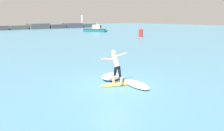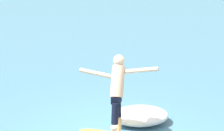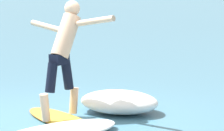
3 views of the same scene
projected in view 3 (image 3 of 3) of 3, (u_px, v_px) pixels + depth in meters
name	position (u px, v px, depth m)	size (l,w,h in m)	color
ground_plane	(62.00, 118.00, 8.41)	(200.00, 200.00, 0.00)	teal
surfboard	(61.00, 119.00, 8.23)	(2.08, 1.18, 0.19)	yellow
surfer	(65.00, 48.00, 8.21)	(1.72, 0.85, 1.81)	#D2AA8A
wave_foam_at_nose	(119.00, 102.00, 8.78)	(1.53, 1.30, 0.37)	white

